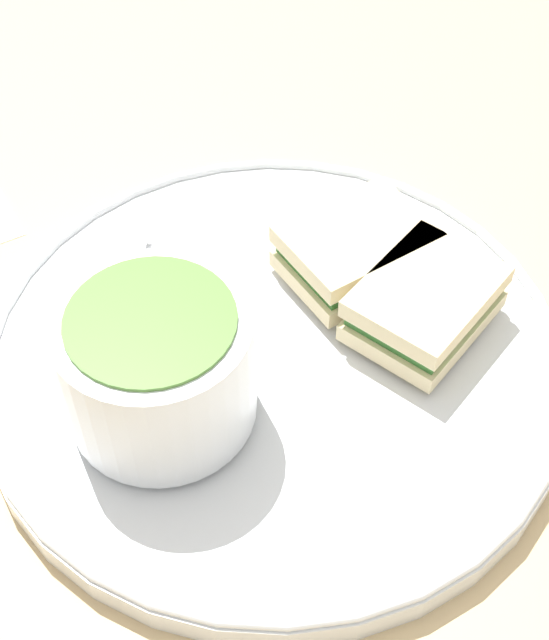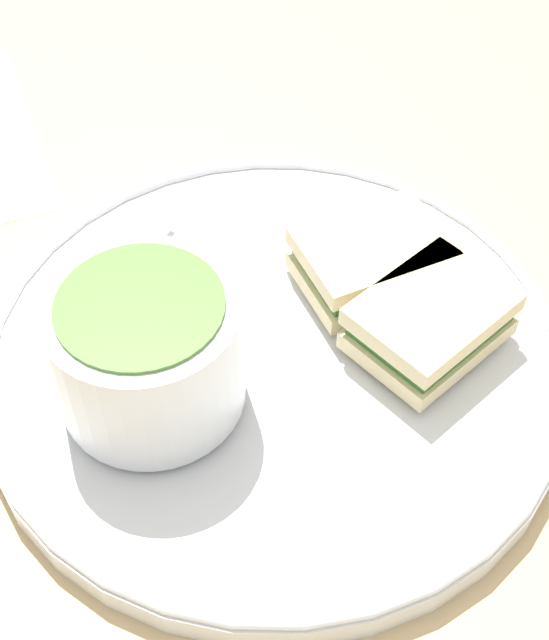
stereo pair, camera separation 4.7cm
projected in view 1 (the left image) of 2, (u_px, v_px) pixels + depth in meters
The scene contains 6 objects.
ground_plane at pixel (274, 367), 0.50m from camera, with size 2.40×2.40×0.00m, color #D1B27F.
plate at pixel (274, 355), 0.49m from camera, with size 0.32×0.32×0.02m.
soup_bowl at pixel (157, 365), 0.43m from camera, with size 0.10×0.10×0.07m.
spoon at pixel (110, 355), 0.48m from camera, with size 0.07×0.12×0.01m.
sandwich_half_near at pixel (425, 303), 0.49m from camera, with size 0.07×0.09×0.03m.
sandwich_half_far at pixel (356, 250), 0.51m from camera, with size 0.09×0.10×0.03m.
Camera 1 is at (0.16, -0.26, 0.40)m, focal length 50.00 mm.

